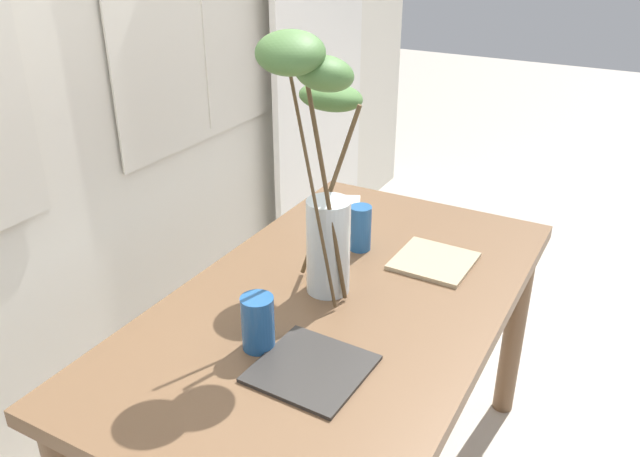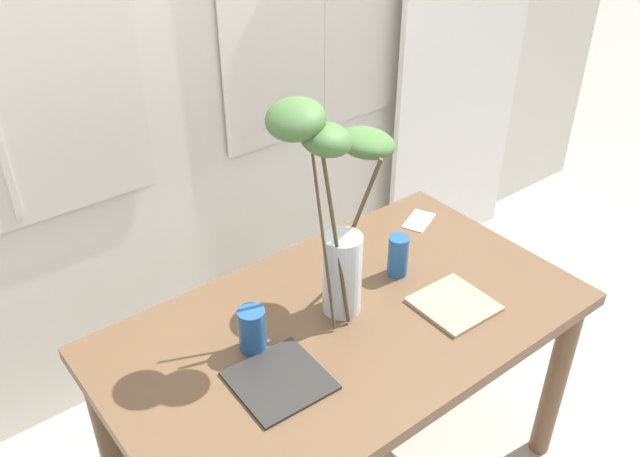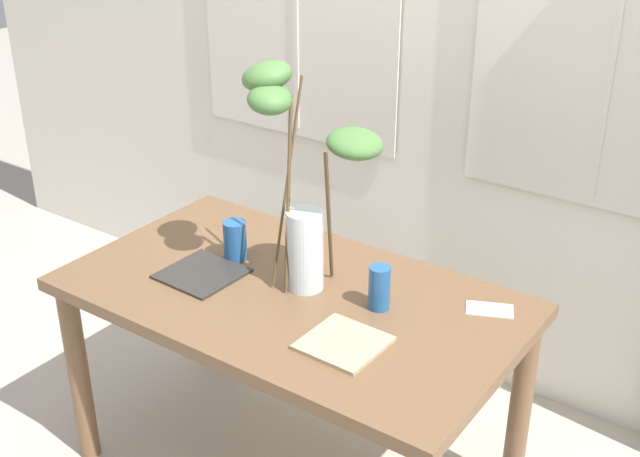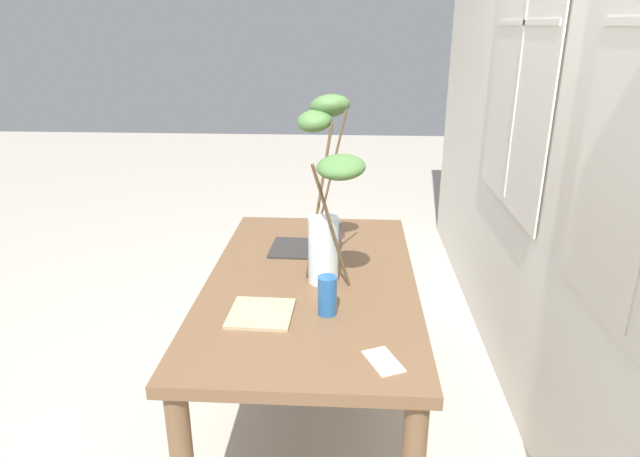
{
  "view_description": "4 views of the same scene",
  "coord_description": "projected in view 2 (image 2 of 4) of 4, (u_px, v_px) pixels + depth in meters",
  "views": [
    {
      "loc": [
        -1.33,
        -0.67,
        1.68
      ],
      "look_at": [
        0.02,
        0.07,
        0.93
      ],
      "focal_mm": 36.56,
      "sensor_mm": 36.0,
      "label": 1
    },
    {
      "loc": [
        -1.02,
        -1.18,
        2.09
      ],
      "look_at": [
        -0.03,
        0.09,
        1.04
      ],
      "focal_mm": 38.16,
      "sensor_mm": 36.0,
      "label": 2
    },
    {
      "loc": [
        1.38,
        -1.8,
        2.07
      ],
      "look_at": [
        0.1,
        0.03,
        0.98
      ],
      "focal_mm": 46.24,
      "sensor_mm": 36.0,
      "label": 3
    },
    {
      "loc": [
        1.99,
        0.15,
        1.7
      ],
      "look_at": [
        -0.04,
        0.03,
        0.94
      ],
      "focal_mm": 30.94,
      "sensor_mm": 36.0,
      "label": 4
    }
  ],
  "objects": [
    {
      "name": "vase_with_branches",
      "position": [
        337.0,
        205.0,
        1.88
      ],
      "size": [
        0.49,
        0.31,
        0.73
      ],
      "color": "silver",
      "rests_on": "dining_table"
    },
    {
      "name": "back_wall_with_windows",
      "position": [
        165.0,
        4.0,
        2.29
      ],
      "size": [
        5.24,
        0.14,
        2.94
      ],
      "color": "silver",
      "rests_on": "ground"
    },
    {
      "name": "napkin_folded",
      "position": [
        419.0,
        221.0,
        2.5
      ],
      "size": [
        0.16,
        0.13,
        0.0
      ],
      "primitive_type": "cube",
      "rotation": [
        0.0,
        0.0,
        0.42
      ],
      "color": "silver",
      "rests_on": "dining_table"
    },
    {
      "name": "curtain_sheer_side",
      "position": [
        468.0,
        27.0,
        3.07
      ],
      "size": [
        0.82,
        0.03,
        2.35
      ],
      "primitive_type": "cube",
      "color": "white",
      "rests_on": "ground"
    },
    {
      "name": "plate_square_right",
      "position": [
        454.0,
        304.0,
        2.09
      ],
      "size": [
        0.22,
        0.22,
        0.01
      ],
      "primitive_type": "cube",
      "rotation": [
        0.0,
        0.0,
        -0.03
      ],
      "color": "tan",
      "rests_on": "dining_table"
    },
    {
      "name": "drinking_glass_blue_right",
      "position": [
        398.0,
        256.0,
        2.2
      ],
      "size": [
        0.07,
        0.07,
        0.14
      ],
      "primitive_type": "cylinder",
      "color": "#235693",
      "rests_on": "dining_table"
    },
    {
      "name": "drinking_glass_blue_left",
      "position": [
        252.0,
        330.0,
        1.9
      ],
      "size": [
        0.08,
        0.08,
        0.14
      ],
      "primitive_type": "cylinder",
      "color": "#235693",
      "rests_on": "dining_table"
    },
    {
      "name": "dining_table",
      "position": [
        345.0,
        345.0,
        2.1
      ],
      "size": [
        1.46,
        0.83,
        0.74
      ],
      "color": "brown",
      "rests_on": "ground"
    },
    {
      "name": "plate_square_left",
      "position": [
        280.0,
        380.0,
        1.83
      ],
      "size": [
        0.25,
        0.25,
        0.01
      ],
      "primitive_type": "cube",
      "rotation": [
        0.0,
        0.0,
        -0.04
      ],
      "color": "#2D2B28",
      "rests_on": "dining_table"
    }
  ]
}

